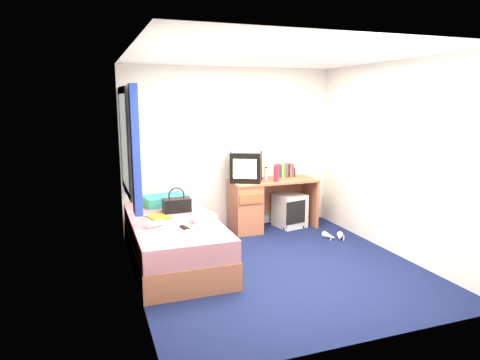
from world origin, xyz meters
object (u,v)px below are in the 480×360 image
object	(u,v)px
pillow	(165,200)
handbag	(177,205)
towel	(204,218)
magazine	(158,217)
aerosol_can	(266,174)
remote_control	(185,228)
picture_frame	(294,172)
white_heels	(335,236)
colour_swatch_fan	(195,230)
bed	(175,242)
vcr	(246,149)
desk	(255,203)
water_bottle	(155,224)
storage_cube	(290,210)
crt_tv	(246,167)

from	to	relation	value
pillow	handbag	world-z (taller)	handbag
towel	magazine	distance (m)	0.59
aerosol_can	magazine	world-z (taller)	aerosol_can
remote_control	picture_frame	bearing A→B (deg)	21.42
remote_control	white_heels	size ratio (longest dim) A/B	0.51
aerosol_can	white_heels	world-z (taller)	aerosol_can
colour_swatch_fan	white_heels	size ratio (longest dim) A/B	0.71
bed	towel	world-z (taller)	towel
vcr	handbag	bearing A→B (deg)	-131.16
desk	magazine	world-z (taller)	desk
magazine	handbag	bearing A→B (deg)	36.82
picture_frame	remote_control	distance (m)	2.53
bed	magazine	distance (m)	0.35
desk	water_bottle	bearing A→B (deg)	-145.43
pillow	picture_frame	size ratio (longest dim) A/B	4.04
picture_frame	handbag	xyz separation A→B (m)	(-1.99, -0.72, -0.19)
aerosol_can	pillow	bearing A→B (deg)	-174.57
handbag	desk	bearing A→B (deg)	22.74
handbag	remote_control	distance (m)	0.74
bed	handbag	distance (m)	0.51
desk	towel	distance (m)	1.58
bed	pillow	distance (m)	0.83
desk	handbag	size ratio (longest dim) A/B	3.78
aerosol_can	handbag	distance (m)	1.58
aerosol_can	storage_cube	bearing A→B (deg)	-1.45
storage_cube	handbag	xyz separation A→B (m)	(-1.86, -0.56, 0.38)
desk	magazine	bearing A→B (deg)	-153.57
remote_control	crt_tv	bearing A→B (deg)	33.46
aerosol_can	remote_control	world-z (taller)	aerosol_can
crt_tv	vcr	distance (m)	0.26
crt_tv	remote_control	xyz separation A→B (m)	(-1.22, -1.31, -0.42)
pillow	towel	world-z (taller)	pillow
vcr	aerosol_can	distance (m)	0.49
picture_frame	white_heels	size ratio (longest dim) A/B	0.45
bed	vcr	distance (m)	1.83
bed	remote_control	size ratio (longest dim) A/B	12.50
vcr	magazine	bearing A→B (deg)	-129.14
white_heels	crt_tv	bearing A→B (deg)	141.89
handbag	magazine	bearing A→B (deg)	-144.49
handbag	crt_tv	bearing A→B (deg)	25.40
pillow	colour_swatch_fan	xyz separation A→B (m)	(0.11, -1.27, -0.06)
storage_cube	vcr	xyz separation A→B (m)	(-0.70, 0.03, 0.97)
vcr	magazine	size ratio (longest dim) A/B	1.44
storage_cube	aerosol_can	bearing A→B (deg)	165.83
crt_tv	remote_control	size ratio (longest dim) A/B	3.57
towel	white_heels	xyz separation A→B (m)	(1.97, 0.33, -0.54)
desk	storage_cube	world-z (taller)	desk
vcr	handbag	distance (m)	1.42
pillow	storage_cube	bearing A→B (deg)	4.01
pillow	white_heels	world-z (taller)	pillow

